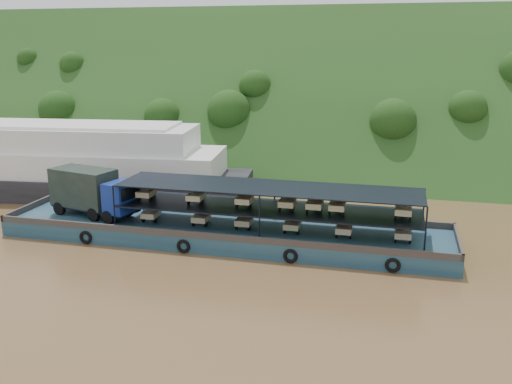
# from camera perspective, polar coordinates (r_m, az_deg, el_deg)

# --- Properties ---
(ground) EXTENTS (160.00, 160.00, 0.00)m
(ground) POSITION_cam_1_polar(r_m,az_deg,el_deg) (44.32, 1.56, -5.13)
(ground) COLOR brown
(ground) RESTS_ON ground
(hillside) EXTENTS (140.00, 39.60, 39.60)m
(hillside) POSITION_cam_1_polar(r_m,az_deg,el_deg) (78.67, 7.36, 3.59)
(hillside) COLOR #1C3B15
(hillside) RESTS_ON ground
(cargo_barge) EXTENTS (35.00, 7.18, 5.04)m
(cargo_barge) POSITION_cam_1_polar(r_m,az_deg,el_deg) (45.03, -4.89, -3.14)
(cargo_barge) COLOR #15344C
(cargo_barge) RESTS_ON ground
(passenger_ferry) EXTENTS (36.58, 13.07, 7.25)m
(passenger_ferry) POSITION_cam_1_polar(r_m,az_deg,el_deg) (60.78, -17.88, 2.72)
(passenger_ferry) COLOR black
(passenger_ferry) RESTS_ON ground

